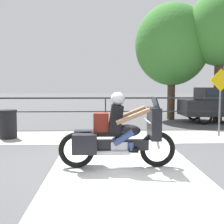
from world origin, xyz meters
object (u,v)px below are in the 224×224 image
(motorcycle, at_px, (117,134))
(trash_bin, at_px, (8,124))
(street_sign, at_px, (220,94))
(tree_behind_car, at_px, (220,30))
(tree_behind_sign, at_px, (172,45))

(motorcycle, bearing_deg, trash_bin, 132.59)
(motorcycle, height_order, street_sign, street_sign)
(street_sign, height_order, tree_behind_car, tree_behind_car)
(trash_bin, bearing_deg, tree_behind_car, 25.23)
(trash_bin, xyz_separation_m, tree_behind_car, (8.50, 4.01, 3.82))
(trash_bin, distance_m, tree_behind_sign, 8.84)
(tree_behind_sign, distance_m, tree_behind_car, 2.29)
(street_sign, bearing_deg, tree_behind_car, 67.92)
(motorcycle, distance_m, tree_behind_car, 9.70)
(trash_bin, height_order, street_sign, street_sign)
(street_sign, height_order, tree_behind_sign, tree_behind_sign)
(motorcycle, height_order, tree_behind_car, tree_behind_car)
(motorcycle, height_order, tree_behind_sign, tree_behind_sign)
(street_sign, bearing_deg, motorcycle, -136.03)
(motorcycle, height_order, trash_bin, motorcycle)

